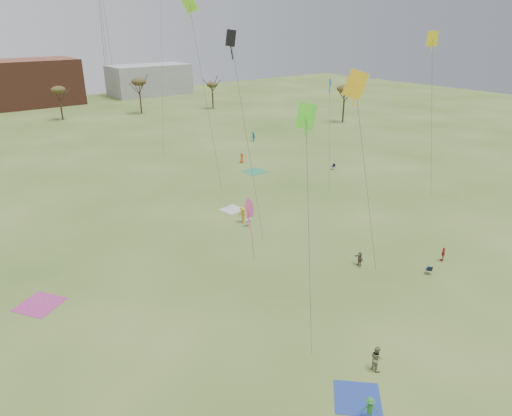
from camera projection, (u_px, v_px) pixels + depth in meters
ground at (350, 319)px, 35.96m from camera, size 260.00×260.00×0.00m
flyer_near_center at (370, 408)px, 26.74m from camera, size 1.08×1.05×1.48m
spectator_fore_a at (443, 254)px, 44.49m from camera, size 0.88×0.69×1.39m
spectator_fore_b at (376, 358)px, 30.50m from camera, size 0.87×1.01×1.80m
spectator_fore_c at (360, 259)px, 43.63m from camera, size 0.71×1.36×1.40m
flyer_mid_b at (242, 215)px, 52.86m from camera, size 0.70×1.22×1.88m
spectator_mid_e at (248, 219)px, 51.86m from camera, size 1.06×1.05×1.73m
flyer_far_b at (242, 158)px, 75.22m from camera, size 0.91×0.98×1.68m
flyer_far_c at (253, 137)px, 88.73m from camera, size 0.73×1.19×1.80m
blanket_blue at (357, 398)px, 28.41m from camera, size 3.99×3.99×0.03m
blanket_cream at (232, 210)px, 56.80m from camera, size 2.73×2.73×0.03m
blanket_plum at (40, 305)px, 37.80m from camera, size 4.32×4.32×0.03m
blanket_olive at (255, 172)px, 71.09m from camera, size 3.27×3.27×0.03m
camp_chair_center at (429, 271)px, 42.32m from camera, size 0.74×0.74×0.87m
camp_chair_right at (333, 168)px, 72.09m from camera, size 0.62×0.58×0.87m
kites_aloft at (188, 28)px, 52.80m from camera, size 53.32×53.78×27.93m
tree_line at (34, 101)px, 89.68m from camera, size 117.44×49.32×8.91m
building_brick at (26, 83)px, 124.50m from camera, size 26.00×16.00×12.00m
building_grey at (150, 80)px, 143.41m from camera, size 24.00×12.00×9.00m
radio_tower at (104, 29)px, 137.34m from camera, size 1.51×1.72×41.00m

